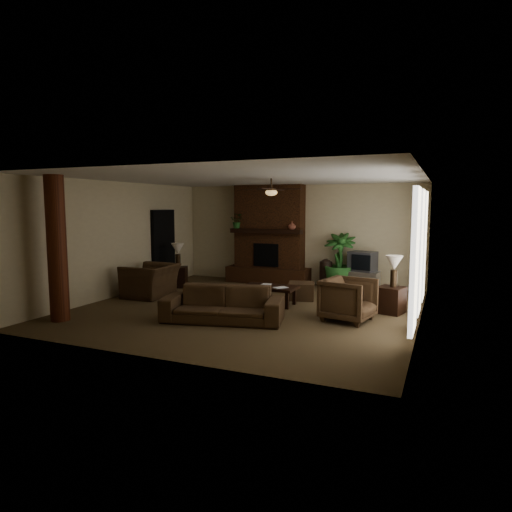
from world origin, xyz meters
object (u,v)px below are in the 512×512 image
at_px(sofa, 223,298).
at_px(armchair_left, 151,275).
at_px(side_table_left, 177,277).
at_px(lamp_right, 394,265).
at_px(tv_stand, 362,281).
at_px(ottoman, 301,291).
at_px(lamp_left, 178,250).
at_px(side_table_right, 391,300).
at_px(floor_vase, 326,271).
at_px(coffee_table, 270,288).
at_px(armchair_right, 349,298).
at_px(floor_plant, 339,273).
at_px(log_column, 57,249).

distance_m(sofa, armchair_left, 3.05).
bearing_deg(side_table_left, lamp_right, -7.68).
bearing_deg(tv_stand, side_table_left, -156.77).
xyz_separation_m(ottoman, tv_stand, (1.13, 1.76, 0.05)).
bearing_deg(tv_stand, lamp_right, -60.51).
relative_size(ottoman, lamp_left, 0.92).
bearing_deg(tv_stand, side_table_right, -61.69).
xyz_separation_m(armchair_left, side_table_right, (5.61, 0.56, -0.25)).
bearing_deg(lamp_left, armchair_left, -85.18).
height_order(floor_vase, side_table_left, floor_vase).
height_order(sofa, side_table_left, sofa).
bearing_deg(ottoman, side_table_right, -15.42).
bearing_deg(coffee_table, side_table_left, 160.80).
bearing_deg(lamp_right, lamp_left, 172.05).
xyz_separation_m(armchair_right, floor_plant, (-0.93, 3.32, -0.04)).
distance_m(armchair_right, coffee_table, 2.04).
relative_size(sofa, lamp_right, 3.54).
distance_m(floor_vase, lamp_left, 4.08).
bearing_deg(armchair_right, coffee_table, 81.66).
bearing_deg(floor_plant, side_table_left, -159.77).
relative_size(tv_stand, side_table_right, 1.55).
bearing_deg(log_column, floor_vase, 55.24).
bearing_deg(lamp_left, coffee_table, -19.68).
distance_m(coffee_table, floor_vase, 2.75).
bearing_deg(armchair_left, tv_stand, 119.09).
distance_m(side_table_left, lamp_right, 5.87).
distance_m(log_column, lamp_right, 6.70).
xyz_separation_m(coffee_table, side_table_right, (2.59, 0.27, -0.10)).
xyz_separation_m(side_table_left, lamp_right, (5.78, -0.78, 0.73)).
bearing_deg(coffee_table, log_column, -138.58).
bearing_deg(lamp_right, armchair_right, -125.35).
xyz_separation_m(armchair_left, armchair_right, (4.93, -0.42, -0.07)).
bearing_deg(armchair_right, ottoman, 54.46).
height_order(armchair_right, lamp_left, lamp_left).
xyz_separation_m(lamp_left, side_table_right, (5.73, -0.85, -0.73)).
bearing_deg(floor_vase, ottoman, -93.88).
xyz_separation_m(log_column, side_table_right, (5.85, 3.14, -1.12)).
relative_size(floor_vase, lamp_left, 1.18).
bearing_deg(lamp_right, log_column, -151.57).
height_order(log_column, lamp_right, log_column).
height_order(log_column, coffee_table, log_column).
relative_size(floor_plant, lamp_right, 2.29).
bearing_deg(lamp_right, tv_stand, 114.10).
relative_size(armchair_right, floor_vase, 1.19).
bearing_deg(side_table_right, armchair_left, -174.33).
relative_size(side_table_left, lamp_left, 0.85).
bearing_deg(lamp_right, ottoman, 165.89).
xyz_separation_m(armchair_right, ottoman, (-1.44, 1.56, -0.26)).
bearing_deg(ottoman, lamp_right, -14.11).
bearing_deg(log_column, side_table_right, 28.26).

